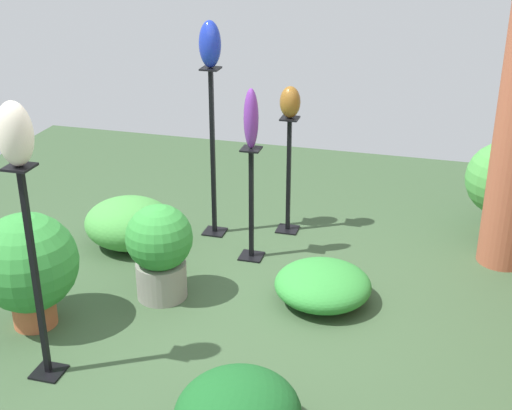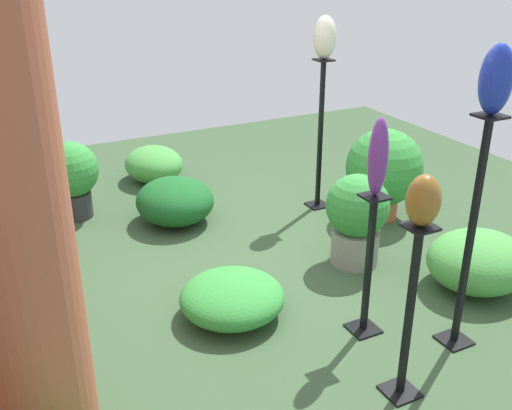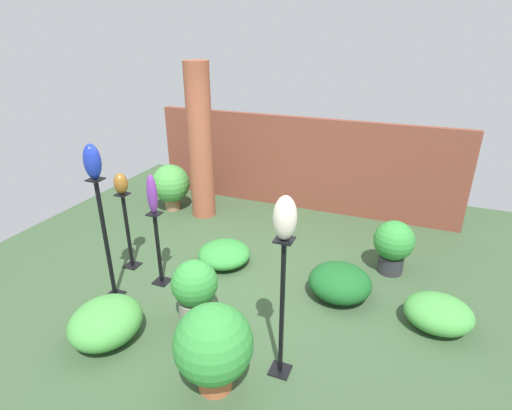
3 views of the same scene
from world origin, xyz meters
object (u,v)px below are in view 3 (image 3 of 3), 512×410
object	(u,v)px
pedestal_cobalt	(107,245)
art_vase_cobalt	(92,162)
potted_plant_mid_right	(171,184)
potted_plant_front_left	(195,290)
pedestal_violet	(159,252)
brick_pillar	(200,143)
pedestal_bronze	(128,234)
potted_plant_near_pillar	(213,345)
art_vase_ivory	(285,218)
pedestal_ivory	(282,315)
art_vase_bronze	(121,184)
art_vase_violet	(152,194)
potted_plant_mid_left	(393,244)

from	to	relation	value
pedestal_cobalt	art_vase_cobalt	distance (m)	1.04
art_vase_cobalt	potted_plant_mid_right	size ratio (longest dim) A/B	0.47
potted_plant_mid_right	potted_plant_front_left	size ratio (longest dim) A/B	1.11
potted_plant_front_left	pedestal_violet	bearing A→B (deg)	148.54
pedestal_violet	brick_pillar	bearing A→B (deg)	103.60
pedestal_bronze	potted_plant_near_pillar	world-z (taller)	pedestal_bronze
potted_plant_mid_right	potted_plant_near_pillar	bearing A→B (deg)	-52.07
potted_plant_mid_right	art_vase_ivory	bearing A→B (deg)	-43.40
potted_plant_front_left	pedestal_ivory	bearing A→B (deg)	-17.28
art_vase_cobalt	potted_plant_mid_right	bearing A→B (deg)	106.97
pedestal_cobalt	art_vase_bronze	distance (m)	0.87
art_vase_cobalt	potted_plant_mid_right	world-z (taller)	art_vase_cobalt
art_vase_bronze	art_vase_violet	bearing A→B (deg)	-16.49
potted_plant_mid_left	potted_plant_front_left	distance (m)	2.74
art_vase_ivory	potted_plant_near_pillar	xyz separation A→B (m)	(-0.51, -0.40, -1.18)
pedestal_violet	pedestal_bronze	bearing A→B (deg)	163.51
pedestal_bronze	potted_plant_near_pillar	size ratio (longest dim) A/B	1.26
brick_pillar	art_vase_ivory	xyz separation A→B (m)	(2.46, -2.97, 0.35)
art_vase_ivory	potted_plant_mid_left	size ratio (longest dim) A/B	0.52
pedestal_violet	pedestal_ivory	size ratio (longest dim) A/B	0.68
pedestal_ivory	pedestal_cobalt	bearing A→B (deg)	170.62
pedestal_cobalt	potted_plant_mid_left	xyz separation A→B (m)	(3.18, 1.87, -0.30)
pedestal_bronze	brick_pillar	bearing A→B (deg)	86.89
brick_pillar	pedestal_ivory	bearing A→B (deg)	-50.32
pedestal_cobalt	art_vase_cobalt	xyz separation A→B (m)	(0.00, 0.00, 1.04)
brick_pillar	potted_plant_front_left	size ratio (longest dim) A/B	3.42
brick_pillar	pedestal_ivory	distance (m)	3.91
pedestal_cobalt	pedestal_violet	bearing A→B (deg)	50.70
brick_pillar	art_vase_cobalt	size ratio (longest dim) A/B	6.62
pedestal_violet	potted_plant_mid_left	world-z (taller)	pedestal_violet
pedestal_cobalt	potted_plant_front_left	world-z (taller)	pedestal_cobalt
art_vase_bronze	potted_plant_mid_right	size ratio (longest dim) A/B	0.33
brick_pillar	art_vase_bronze	size ratio (longest dim) A/B	9.34
art_vase_violet	pedestal_ivory	bearing A→B (deg)	-23.64
potted_plant_mid_left	art_vase_violet	bearing A→B (deg)	-153.45
art_vase_cobalt	potted_plant_mid_right	xyz separation A→B (m)	(-0.78, 2.56, -1.27)
pedestal_ivory	art_vase_cobalt	size ratio (longest dim) A/B	3.68
art_vase_violet	potted_plant_front_left	size ratio (longest dim) A/B	0.65
art_vase_violet	potted_plant_mid_left	distance (m)	3.24
pedestal_cobalt	potted_plant_front_left	distance (m)	1.24
potted_plant_mid_left	pedestal_violet	bearing A→B (deg)	-153.45
pedestal_cobalt	art_vase_ivory	distance (m)	2.55
art_vase_bronze	potted_plant_near_pillar	world-z (taller)	art_vase_bronze
art_vase_ivory	potted_plant_mid_left	xyz separation A→B (m)	(0.85, 2.25, -1.24)
pedestal_ivory	art_vase_bronze	bearing A→B (deg)	158.01
art_vase_violet	art_vase_bronze	size ratio (longest dim) A/B	1.78
pedestal_ivory	art_vase_violet	distance (m)	2.21
pedestal_bronze	art_vase_cobalt	xyz separation A→B (m)	(0.23, -0.65, 1.26)
art_vase_violet	pedestal_cobalt	bearing A→B (deg)	-129.30
brick_pillar	art_vase_bronze	xyz separation A→B (m)	(-0.11, -1.93, -0.08)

